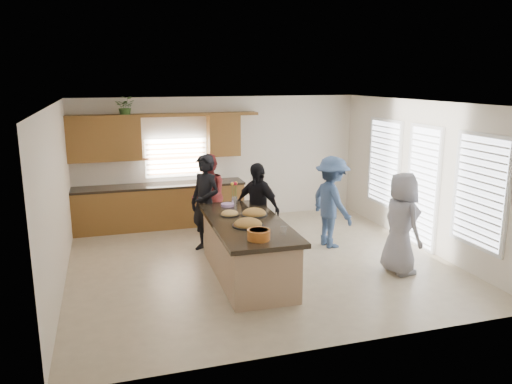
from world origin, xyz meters
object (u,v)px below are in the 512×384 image
object	(u,v)px
island	(247,250)
woman_left_front	(257,208)
salad_bowl	(259,234)
woman_left_mid	(208,196)
woman_right_front	(401,223)
woman_right_back	(332,202)
woman_left_back	(205,204)

from	to	relation	value
island	woman_left_front	distance (m)	1.25
salad_bowl	woman_left_mid	world-z (taller)	woman_left_mid
woman_left_mid	woman_right_front	size ratio (longest dim) A/B	0.99
woman_right_back	woman_left_front	bearing A→B (deg)	78.16
salad_bowl	woman_left_back	bearing A→B (deg)	97.19
salad_bowl	woman_left_mid	bearing A→B (deg)	91.05
woman_left_mid	woman_left_front	world-z (taller)	same
woman_left_front	woman_right_back	distance (m)	1.48
woman_right_back	woman_right_front	world-z (taller)	woman_right_back
woman_left_mid	island	bearing A→B (deg)	3.33
salad_bowl	woman_right_front	world-z (taller)	woman_right_front
woman_left_back	woman_left_mid	bearing A→B (deg)	132.21
island	woman_left_mid	world-z (taller)	woman_left_mid
island	salad_bowl	bearing A→B (deg)	-94.66
island	woman_left_front	world-z (taller)	woman_left_front
salad_bowl	woman_right_back	bearing A→B (deg)	43.34
woman_right_front	woman_left_back	bearing A→B (deg)	52.04
salad_bowl	woman_left_front	size ratio (longest dim) A/B	0.19
woman_left_back	woman_left_front	xyz separation A→B (m)	(0.90, -0.34, -0.07)
woman_left_front	island	bearing A→B (deg)	-58.52
woman_left_back	woman_right_front	xyz separation A→B (m)	(2.89, -2.00, -0.06)
woman_left_back	woman_right_front	size ratio (longest dim) A/B	1.08
woman_right_front	woman_left_mid	bearing A→B (deg)	39.08
woman_left_back	island	bearing A→B (deg)	-17.10
woman_right_back	woman_right_front	bearing A→B (deg)	-170.46
island	woman_left_mid	distance (m)	2.36
salad_bowl	woman_right_back	xyz separation A→B (m)	(2.08, 1.96, -0.15)
woman_left_mid	woman_left_front	distance (m)	1.41
salad_bowl	woman_left_front	world-z (taller)	woman_left_front
woman_left_mid	woman_left_front	xyz separation A→B (m)	(0.66, -1.25, -0.00)
island	salad_bowl	size ratio (longest dim) A/B	8.22
woman_right_back	salad_bowl	bearing A→B (deg)	124.71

